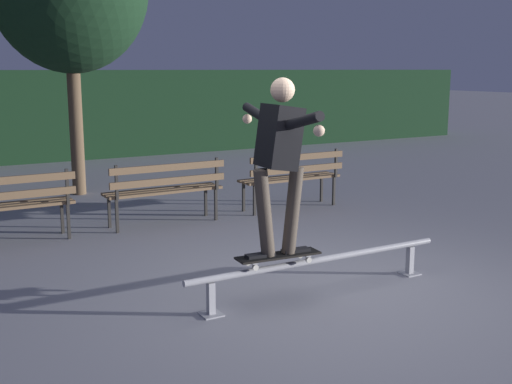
# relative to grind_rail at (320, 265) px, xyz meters

# --- Properties ---
(ground_plane) EXTENTS (90.00, 90.00, 0.00)m
(ground_plane) POSITION_rel_grind_rail_xyz_m (0.00, -0.01, -0.27)
(ground_plane) COLOR gray
(hedge_backdrop) EXTENTS (24.00, 1.20, 2.04)m
(hedge_backdrop) POSITION_rel_grind_rail_xyz_m (0.00, 10.55, 0.75)
(hedge_backdrop) COLOR black
(hedge_backdrop) RESTS_ON ground
(grind_rail) EXTENTS (2.74, 0.18, 0.35)m
(grind_rail) POSITION_rel_grind_rail_xyz_m (0.00, 0.00, 0.00)
(grind_rail) COLOR #9E9EA3
(grind_rail) RESTS_ON ground
(skateboard) EXTENTS (0.79, 0.26, 0.09)m
(skateboard) POSITION_rel_grind_rail_xyz_m (-0.45, -0.00, 0.15)
(skateboard) COLOR black
(skateboard) RESTS_ON grind_rail
(skateboarder) EXTENTS (0.63, 1.41, 1.56)m
(skateboarder) POSITION_rel_grind_rail_xyz_m (-0.45, -0.00, 1.09)
(skateboarder) COLOR black
(skateboarder) RESTS_ON skateboard
(park_bench_leftmost) EXTENTS (1.60, 0.43, 0.88)m
(park_bench_leftmost) POSITION_rel_grind_rail_xyz_m (-2.26, 3.19, 0.26)
(park_bench_leftmost) COLOR #282623
(park_bench_leftmost) RESTS_ON ground
(park_bench_left_center) EXTENTS (1.60, 0.43, 0.88)m
(park_bench_left_center) POSITION_rel_grind_rail_xyz_m (-0.25, 3.19, 0.26)
(park_bench_left_center) COLOR #282623
(park_bench_left_center) RESTS_ON ground
(park_bench_right_center) EXTENTS (1.60, 0.43, 0.88)m
(park_bench_right_center) POSITION_rel_grind_rail_xyz_m (1.77, 3.19, 0.26)
(park_bench_right_center) COLOR #282623
(park_bench_right_center) RESTS_ON ground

